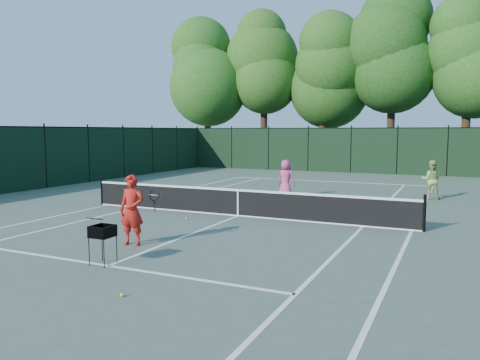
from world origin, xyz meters
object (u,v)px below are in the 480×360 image
at_px(loose_ball_near_cart, 122,295).
at_px(loose_ball_midcourt, 186,218).
at_px(player_pink, 286,179).
at_px(ball_hopper, 102,232).
at_px(coach, 132,210).
at_px(player_green, 431,180).

bearing_deg(loose_ball_near_cart, loose_ball_midcourt, 112.59).
height_order(player_pink, ball_hopper, player_pink).
relative_size(coach, loose_ball_midcourt, 25.86).
bearing_deg(coach, loose_ball_midcourt, 89.62).
xyz_separation_m(coach, ball_hopper, (0.50, -1.64, -0.17)).
bearing_deg(coach, loose_ball_near_cart, -64.81).
bearing_deg(ball_hopper, player_green, 63.95).
bearing_deg(loose_ball_near_cart, player_pink, 96.63).
relative_size(player_green, ball_hopper, 1.93).
relative_size(ball_hopper, loose_ball_midcourt, 12.41).
height_order(player_pink, loose_ball_midcourt, player_pink).
height_order(coach, player_pink, coach).
bearing_deg(coach, player_pink, 76.04).
bearing_deg(ball_hopper, loose_ball_near_cart, -43.11).
bearing_deg(player_green, ball_hopper, 62.43).
relative_size(player_green, loose_ball_midcourt, 23.93).
relative_size(player_green, loose_ball_near_cart, 23.93).
bearing_deg(loose_ball_midcourt, coach, -80.57).
bearing_deg(player_green, coach, 57.59).
bearing_deg(loose_ball_midcourt, loose_ball_near_cart, -67.41).
bearing_deg(loose_ball_near_cart, coach, 125.00).
xyz_separation_m(player_pink, ball_hopper, (-0.19, -11.11, -0.11)).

